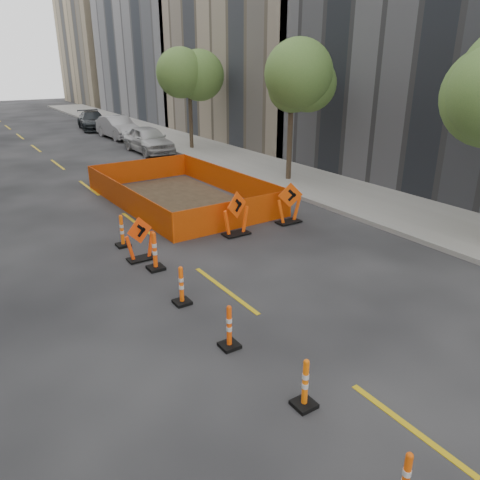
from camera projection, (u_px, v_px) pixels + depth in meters
ground_plane at (335, 372)px, 8.82m from camera, size 140.00×140.00×0.00m
sidewalk_right at (298, 178)px, 22.74m from camera, size 4.00×90.00×0.15m
bld_right_c at (283, 36)px, 33.51m from camera, size 12.00×16.00×14.00m
bld_right_d at (180, 9)px, 45.25m from camera, size 12.00×18.00×20.00m
bld_right_e at (118, 38)px, 60.37m from camera, size 12.00×14.00×16.00m
tree_r_b at (292, 82)px, 20.82m from camera, size 2.80×2.80×5.95m
tree_r_c at (189, 76)px, 28.65m from camera, size 2.80×2.80×5.95m
channelizer_1 at (406, 480)px, 6.00m from camera, size 0.36×0.36×0.92m
channelizer_2 at (305, 383)px, 7.78m from camera, size 0.37×0.37×0.94m
channelizer_3 at (229, 327)px, 9.40m from camera, size 0.38×0.38×0.96m
channelizer_4 at (181, 285)px, 11.10m from camera, size 0.39×0.39×0.98m
channelizer_5 at (155, 251)px, 12.91m from camera, size 0.44×0.44×1.11m
channelizer_6 at (122, 231)px, 14.54m from camera, size 0.41×0.41×1.03m
chevron_sign_left at (140, 239)px, 13.49m from camera, size 0.97×0.68×1.33m
chevron_sign_center at (236, 213)px, 15.39m from camera, size 1.14×0.88×1.51m
chevron_sign_right at (289, 203)px, 16.53m from camera, size 1.14×0.91×1.49m
safety_fence at (180, 189)px, 19.20m from camera, size 5.07×8.38×1.03m
parked_car_near at (148, 139)px, 29.10m from camera, size 1.91×4.74×1.62m
parked_car_mid at (118, 127)px, 34.38m from camera, size 1.91×4.91×1.59m
parked_car_far at (93, 121)px, 38.60m from camera, size 2.70×5.23×1.45m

